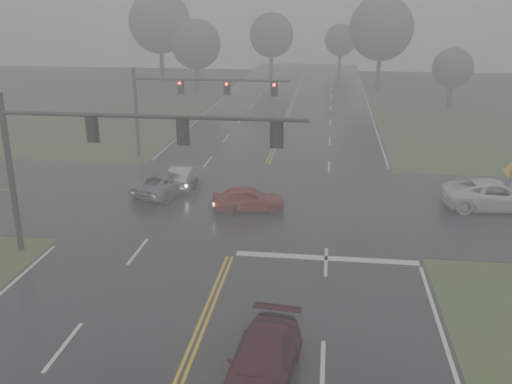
# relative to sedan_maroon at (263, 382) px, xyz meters

# --- Properties ---
(main_road) EXTENTS (18.00, 160.00, 0.02)m
(main_road) POSITION_rel_sedan_maroon_xyz_m (-2.63, 14.99, 0.00)
(main_road) COLOR black
(main_road) RESTS_ON ground
(cross_street) EXTENTS (120.00, 14.00, 0.02)m
(cross_street) POSITION_rel_sedan_maroon_xyz_m (-2.63, 16.99, 0.00)
(cross_street) COLOR black
(cross_street) RESTS_ON ground
(stop_bar) EXTENTS (8.50, 0.50, 0.01)m
(stop_bar) POSITION_rel_sedan_maroon_xyz_m (1.87, 9.39, 0.00)
(stop_bar) COLOR silver
(stop_bar) RESTS_ON ground
(sedan_maroon) EXTENTS (2.49, 5.14, 1.44)m
(sedan_maroon) POSITION_rel_sedan_maroon_xyz_m (0.00, 0.00, 0.00)
(sedan_maroon) COLOR #36090E
(sedan_maroon) RESTS_ON ground
(sedan_red) EXTENTS (4.40, 2.43, 1.42)m
(sedan_red) POSITION_rel_sedan_maroon_xyz_m (-2.65, 15.26, 0.00)
(sedan_red) COLOR maroon
(sedan_red) RESTS_ON ground
(sedan_silver) EXTENTS (1.62, 4.22, 1.37)m
(sedan_silver) POSITION_rel_sedan_maroon_xyz_m (-7.45, 19.23, 0.00)
(sedan_silver) COLOR #A3A6AB
(sedan_silver) RESTS_ON ground
(car_grey) EXTENTS (3.84, 5.55, 1.41)m
(car_grey) POSITION_rel_sedan_maroon_xyz_m (-8.09, 17.67, 0.00)
(car_grey) COLOR slate
(car_grey) RESTS_ON ground
(pickup_white) EXTENTS (6.17, 3.13, 1.67)m
(pickup_white) POSITION_rel_sedan_maroon_xyz_m (11.46, 17.39, 0.00)
(pickup_white) COLOR silver
(pickup_white) RESTS_ON ground
(signal_gantry_near) EXTENTS (13.90, 0.33, 7.60)m
(signal_gantry_near) POSITION_rel_sedan_maroon_xyz_m (-8.54, 8.56, 5.34)
(signal_gantry_near) COLOR black
(signal_gantry_near) RESTS_ON ground
(signal_gantry_far) EXTENTS (11.81, 0.34, 6.72)m
(signal_gantry_far) POSITION_rel_sedan_maroon_xyz_m (-9.19, 26.37, 4.72)
(signal_gantry_far) COLOR black
(signal_gantry_far) RESTS_ON ground
(sign_diamond_east) EXTENTS (1.10, 0.32, 2.70)m
(sign_diamond_east) POSITION_rel_sedan_maroon_xyz_m (12.33, 18.21, 1.82)
(sign_diamond_east) COLOR black
(sign_diamond_east) RESTS_ON ground
(tree_nw_a) EXTENTS (6.31, 6.31, 9.27)m
(tree_nw_a) POSITION_rel_sedan_maroon_xyz_m (-15.58, 58.46, 6.09)
(tree_nw_a) COLOR #30271F
(tree_nw_a) RESTS_ON ground
(tree_ne_a) EXTENTS (8.30, 8.30, 12.18)m
(tree_ne_a) POSITION_rel_sedan_maroon_xyz_m (7.91, 62.54, 8.02)
(tree_ne_a) COLOR #30271F
(tree_ne_a) RESTS_ON ground
(tree_n_mid) EXTENTS (6.66, 6.66, 9.78)m
(tree_n_mid) POSITION_rel_sedan_maroon_xyz_m (-7.42, 73.53, 6.43)
(tree_n_mid) COLOR #30271F
(tree_n_mid) RESTS_ON ground
(tree_e_near) EXTENTS (4.48, 4.48, 6.58)m
(tree_e_near) POSITION_rel_sedan_maroon_xyz_m (15.11, 51.44, 4.32)
(tree_e_near) COLOR #30271F
(tree_e_near) RESTS_ON ground
(tree_nw_b) EXTENTS (8.78, 8.78, 12.89)m
(tree_nw_b) POSITION_rel_sedan_maroon_xyz_m (-22.69, 66.71, 8.49)
(tree_nw_b) COLOR #30271F
(tree_nw_b) RESTS_ON ground
(tree_n_far) EXTENTS (5.31, 5.31, 7.79)m
(tree_n_far) POSITION_rel_sedan_maroon_xyz_m (3.07, 84.38, 5.12)
(tree_n_far) COLOR #30271F
(tree_n_far) RESTS_ON ground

